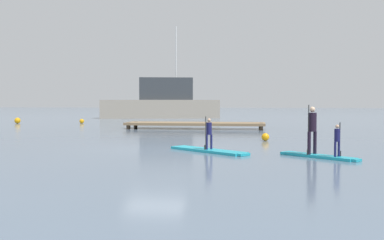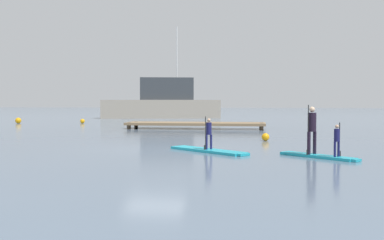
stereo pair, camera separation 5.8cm
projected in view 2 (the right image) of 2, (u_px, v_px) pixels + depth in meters
ground_plane at (155, 148)px, 18.72m from camera, size 240.00×240.00×0.00m
paddleboard_near at (209, 151)px, 17.43m from camera, size 3.30×2.89×0.10m
paddler_child_solo at (209, 132)px, 17.39m from camera, size 0.32×0.35×1.28m
paddleboard_far at (319, 156)px, 15.61m from camera, size 2.54×2.30×0.10m
paddler_adult at (312, 127)px, 15.78m from camera, size 0.42×0.44×1.74m
paddler_child_front at (337, 139)px, 15.06m from camera, size 0.30×0.32×1.15m
fishing_boat_white_large at (162, 103)px, 52.61m from camera, size 14.09×6.61×10.75m
floating_dock at (196, 124)px, 32.06m from camera, size 9.90×2.51×0.46m
mooring_buoy_near at (18, 121)px, 39.89m from camera, size 0.52×0.52×0.52m
mooring_buoy_mid at (82, 121)px, 40.03m from camera, size 0.41×0.41×0.41m
mooring_buoy_far at (265, 137)px, 22.25m from camera, size 0.38×0.38×0.38m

